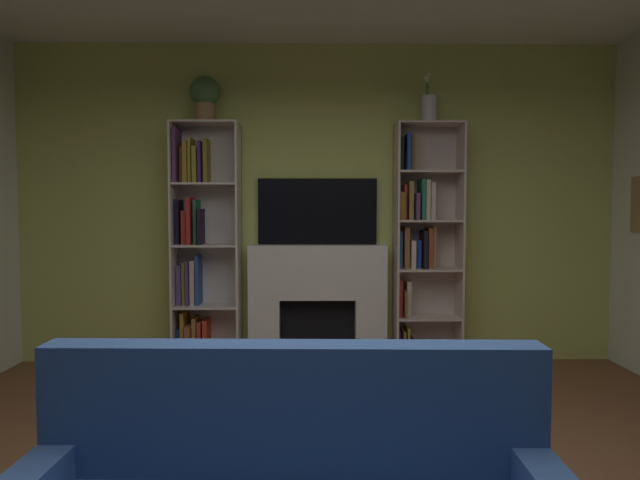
% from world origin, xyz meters
% --- Properties ---
extents(wall_back_accent, '(5.50, 0.06, 2.87)m').
position_xyz_m(wall_back_accent, '(0.00, 2.75, 1.43)').
color(wall_back_accent, '#C1CA63').
rests_on(wall_back_accent, ground_plane).
extents(fireplace, '(1.32, 0.53, 1.07)m').
position_xyz_m(fireplace, '(0.00, 2.60, 0.57)').
color(fireplace, white).
rests_on(fireplace, ground_plane).
extents(tv, '(1.06, 0.06, 0.59)m').
position_xyz_m(tv, '(0.00, 2.69, 1.37)').
color(tv, black).
rests_on(tv, fireplace).
extents(bookshelf_left, '(0.58, 0.32, 2.14)m').
position_xyz_m(bookshelf_left, '(-1.05, 2.60, 1.04)').
color(bookshelf_left, beige).
rests_on(bookshelf_left, ground_plane).
extents(bookshelf_right, '(0.58, 0.31, 2.14)m').
position_xyz_m(bookshelf_right, '(0.92, 2.61, 1.09)').
color(bookshelf_right, beige).
rests_on(bookshelf_right, ground_plane).
extents(potted_plant, '(0.26, 0.26, 0.40)m').
position_xyz_m(potted_plant, '(-0.98, 2.57, 2.37)').
color(potted_plant, '#AA7B51').
rests_on(potted_plant, bookshelf_left).
extents(vase_with_flowers, '(0.14, 0.14, 0.43)m').
position_xyz_m(vase_with_flowers, '(0.98, 2.57, 2.28)').
color(vase_with_flowers, silver).
rests_on(vase_with_flowers, bookshelf_right).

